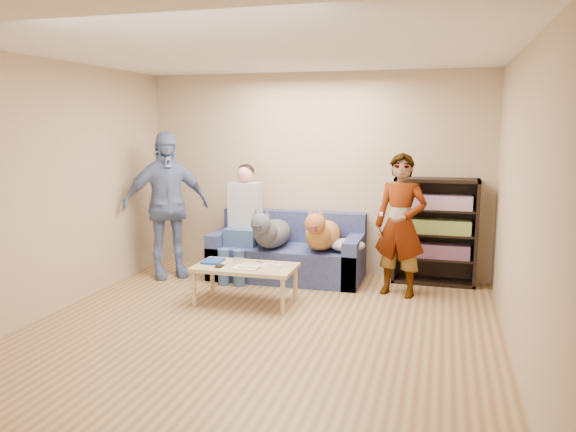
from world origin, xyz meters
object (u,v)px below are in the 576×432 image
(camera_silver, at_px, (239,260))
(sofa, at_px, (288,256))
(person_standing_right, at_px, (400,225))
(person_standing_left, at_px, (166,205))
(bookshelf, at_px, (435,229))
(dog_gray, at_px, (271,232))
(dog_tan, at_px, (322,233))
(notebook_blue, at_px, (213,261))
(coffee_table, at_px, (245,270))
(person_seated, at_px, (243,217))

(camera_silver, height_order, sofa, sofa)
(person_standing_right, relative_size, person_standing_left, 0.88)
(camera_silver, xyz_separation_m, bookshelf, (2.09, 1.25, 0.23))
(person_standing_right, xyz_separation_m, bookshelf, (0.37, 0.61, -0.14))
(person_standing_left, xyz_separation_m, dog_gray, (1.36, 0.12, -0.30))
(camera_silver, xyz_separation_m, dog_tan, (0.77, 0.83, 0.19))
(dog_gray, height_order, bookshelf, bookshelf)
(dog_tan, bearing_deg, dog_gray, -173.66)
(notebook_blue, bearing_deg, person_standing_left, 142.71)
(bookshelf, bearing_deg, coffee_table, -145.20)
(dog_tan, distance_m, bookshelf, 1.39)
(sofa, xyz_separation_m, bookshelf, (1.80, 0.23, 0.40))
(person_standing_right, distance_m, camera_silver, 1.87)
(person_seated, distance_m, dog_gray, 0.46)
(person_standing_right, height_order, person_seated, person_standing_right)
(notebook_blue, distance_m, bookshelf, 2.72)
(sofa, height_order, coffee_table, sofa)
(person_standing_right, relative_size, dog_tan, 1.40)
(camera_silver, bearing_deg, dog_tan, 47.37)
(person_standing_left, relative_size, coffee_table, 1.69)
(person_standing_right, xyz_separation_m, person_standing_left, (-2.93, 0.01, 0.11))
(camera_silver, relative_size, dog_gray, 0.09)
(notebook_blue, relative_size, dog_gray, 0.21)
(camera_silver, bearing_deg, notebook_blue, -165.96)
(person_seated, bearing_deg, dog_tan, -3.09)
(bookshelf, bearing_deg, sofa, -172.60)
(camera_silver, relative_size, coffee_table, 0.10)
(person_seated, bearing_deg, dog_gray, -16.92)
(person_standing_right, height_order, coffee_table, person_standing_right)
(camera_silver, distance_m, dog_tan, 1.15)
(dog_gray, distance_m, dog_tan, 0.63)
(person_seated, distance_m, dog_tan, 1.05)
(notebook_blue, bearing_deg, bookshelf, 29.10)
(person_seated, height_order, bookshelf, person_seated)
(person_standing_left, xyz_separation_m, dog_tan, (1.98, 0.19, -0.30))
(dog_tan, bearing_deg, coffee_table, -124.15)
(camera_silver, bearing_deg, bookshelf, 30.86)
(dog_tan, bearing_deg, bookshelf, 17.47)
(camera_silver, relative_size, dog_tan, 0.09)
(notebook_blue, xyz_separation_m, dog_gray, (0.42, 0.83, 0.19))
(bookshelf, bearing_deg, dog_gray, -166.00)
(camera_silver, xyz_separation_m, coffee_table, (0.12, -0.12, -0.07))
(person_standing_right, xyz_separation_m, dog_tan, (-0.95, 0.20, -0.18))
(person_seated, relative_size, coffee_table, 1.34)
(coffee_table, bearing_deg, person_standing_right, 25.26)
(person_standing_right, xyz_separation_m, person_seated, (-1.99, 0.25, -0.04))
(coffee_table, relative_size, bookshelf, 0.85)
(coffee_table, bearing_deg, camera_silver, 135.00)
(person_seated, bearing_deg, camera_silver, -72.94)
(person_standing_left, height_order, notebook_blue, person_standing_left)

